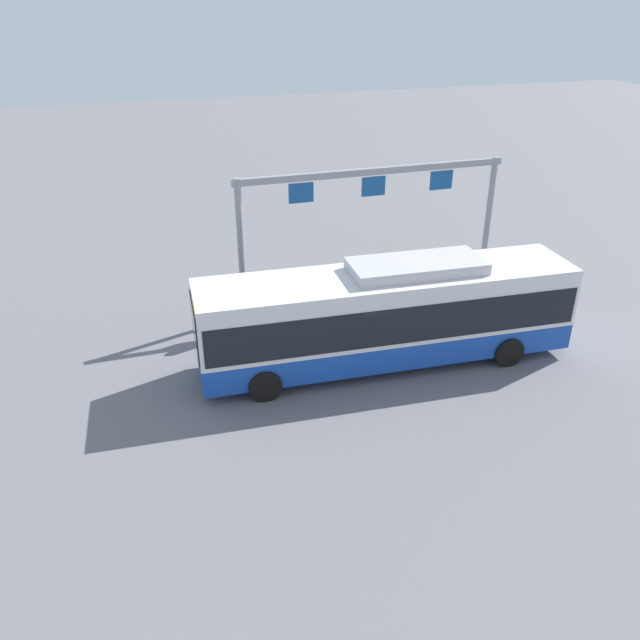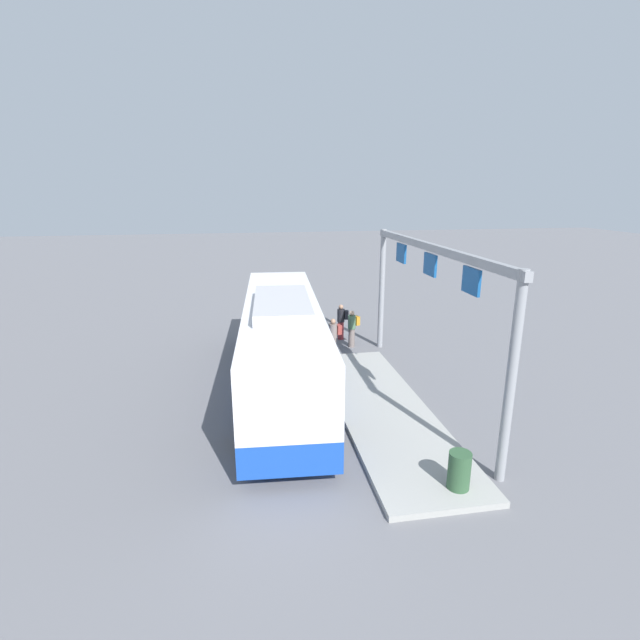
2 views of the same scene
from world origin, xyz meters
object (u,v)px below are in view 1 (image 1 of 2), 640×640
(person_boarding, at_px, (214,316))
(trash_bin, at_px, (506,279))
(bus_main, at_px, (387,312))
(person_waiting_near, at_px, (245,309))
(person_waiting_mid, at_px, (285,318))

(person_boarding, distance_m, trash_bin, 11.73)
(bus_main, bearing_deg, person_waiting_near, -37.99)
(bus_main, bearing_deg, person_boarding, -28.94)
(person_waiting_mid, height_order, trash_bin, person_waiting_mid)
(person_waiting_mid, bearing_deg, trash_bin, 83.01)
(person_boarding, height_order, trash_bin, person_boarding)
(person_waiting_near, relative_size, person_waiting_mid, 1.00)
(trash_bin, bearing_deg, person_waiting_near, -0.18)
(person_waiting_near, bearing_deg, bus_main, 27.89)
(bus_main, bearing_deg, person_waiting_mid, -37.39)
(bus_main, height_order, person_waiting_mid, bus_main)
(person_waiting_near, distance_m, trash_bin, 10.59)
(person_waiting_mid, distance_m, trash_bin, 9.50)
(person_waiting_near, distance_m, person_waiting_mid, 1.58)
(trash_bin, bearing_deg, person_boarding, 1.01)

